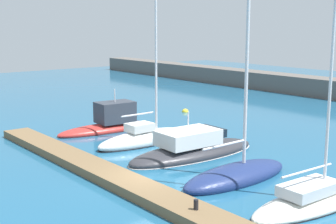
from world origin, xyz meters
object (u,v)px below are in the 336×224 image
(motorboat_charcoal_third, at_px, (193,150))
(dock_bollard, at_px, (196,205))
(sailboat_white_second, at_px, (146,138))
(sailboat_navy_fourth, at_px, (236,175))
(mooring_buoy_yellow, at_px, (185,112))
(sailboat_ivory_fifth, at_px, (319,196))
(motorboat_red_nearest, at_px, (109,123))

(motorboat_charcoal_third, bearing_deg, dock_bollard, -128.78)
(sailboat_white_second, distance_m, sailboat_navy_fourth, 9.27)
(sailboat_white_second, distance_m, mooring_buoy_yellow, 12.13)
(sailboat_navy_fourth, relative_size, sailboat_ivory_fifth, 0.68)
(sailboat_ivory_fifth, height_order, mooring_buoy_yellow, sailboat_ivory_fifth)
(sailboat_white_second, relative_size, mooring_buoy_yellow, 22.99)
(motorboat_charcoal_third, xyz_separation_m, sailboat_ivory_fifth, (9.48, -0.75, -0.06))
(motorboat_red_nearest, distance_m, motorboat_charcoal_third, 9.21)
(sailboat_ivory_fifth, bearing_deg, motorboat_red_nearest, 90.60)
(sailboat_ivory_fifth, height_order, dock_bollard, sailboat_ivory_fifth)
(dock_bollard, bearing_deg, motorboat_charcoal_third, 139.18)
(mooring_buoy_yellow, bearing_deg, dock_bollard, -39.65)
(motorboat_charcoal_third, relative_size, dock_bollard, 21.55)
(motorboat_charcoal_third, xyz_separation_m, sailboat_navy_fourth, (4.92, -1.33, -0.07))
(sailboat_white_second, bearing_deg, dock_bollard, -117.51)
(motorboat_charcoal_third, bearing_deg, sailboat_white_second, 98.00)
(motorboat_red_nearest, height_order, motorboat_charcoal_third, motorboat_red_nearest)
(sailboat_white_second, height_order, sailboat_ivory_fifth, sailboat_ivory_fifth)
(motorboat_red_nearest, xyz_separation_m, mooring_buoy_yellow, (-2.33, 9.60, -0.60))
(sailboat_navy_fourth, bearing_deg, motorboat_red_nearest, 84.32)
(motorboat_charcoal_third, height_order, sailboat_navy_fourth, sailboat_navy_fourth)
(motorboat_red_nearest, relative_size, sailboat_white_second, 0.55)
(sailboat_white_second, xyz_separation_m, sailboat_ivory_fifth, (13.80, -0.30, -0.08))
(sailboat_navy_fourth, xyz_separation_m, mooring_buoy_yellow, (-16.45, 10.62, -0.29))
(motorboat_charcoal_third, bearing_deg, sailboat_navy_fourth, -103.05)
(motorboat_red_nearest, distance_m, sailboat_ivory_fifth, 18.69)
(mooring_buoy_yellow, bearing_deg, motorboat_red_nearest, -76.34)
(motorboat_charcoal_third, distance_m, sailboat_ivory_fifth, 9.51)
(motorboat_red_nearest, distance_m, dock_bollard, 17.81)
(sailboat_white_second, xyz_separation_m, sailboat_navy_fourth, (9.23, -0.88, -0.09))
(sailboat_navy_fourth, bearing_deg, dock_bollard, -154.90)
(sailboat_white_second, relative_size, sailboat_ivory_fifth, 0.78)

